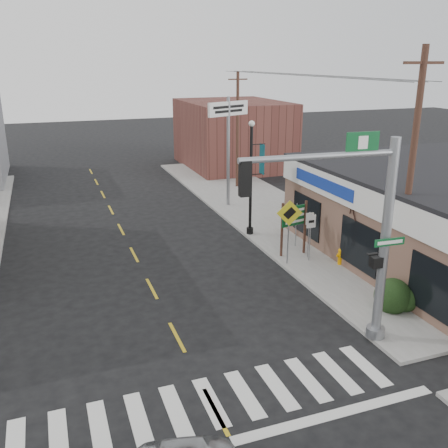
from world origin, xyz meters
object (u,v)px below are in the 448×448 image
object	(u,v)px
fire_hydrant	(341,256)
utility_pole_far	(237,129)
guide_sign	(294,221)
utility_pole_near	(410,176)
traffic_signal_pole	(365,223)
dance_center_sign	(228,124)
lamp_post	(252,170)
bare_tree	(364,194)

from	to	relation	value
fire_hydrant	utility_pole_far	world-z (taller)	utility_pole_far
fire_hydrant	utility_pole_far	distance (m)	15.76
guide_sign	utility_pole_far	world-z (taller)	utility_pole_far
utility_pole_near	utility_pole_far	world-z (taller)	utility_pole_near
traffic_signal_pole	utility_pole_near	world-z (taller)	utility_pole_near
guide_sign	dance_center_sign	bearing A→B (deg)	75.96
fire_hydrant	lamp_post	size ratio (longest dim) A/B	0.13
traffic_signal_pole	utility_pole_far	size ratio (longest dim) A/B	0.85
utility_pole_far	dance_center_sign	bearing A→B (deg)	-118.41
lamp_post	utility_pole_near	distance (m)	9.13
traffic_signal_pole	lamp_post	distance (m)	11.08
guide_sign	lamp_post	xyz separation A→B (m)	(-0.68, 3.49, 1.75)
utility_pole_near	utility_pole_far	xyz separation A→B (m)	(0.57, 18.67, -0.65)
lamp_post	utility_pole_far	bearing A→B (deg)	93.34
guide_sign	lamp_post	distance (m)	3.96
bare_tree	utility_pole_near	xyz separation A→B (m)	(-0.10, -2.78, 1.41)
bare_tree	utility_pole_far	bearing A→B (deg)	88.30
lamp_post	utility_pole_far	distance (m)	10.51
fire_hydrant	utility_pole_near	size ratio (longest dim) A/B	0.08
guide_sign	fire_hydrant	size ratio (longest dim) A/B	3.34
bare_tree	traffic_signal_pole	bearing A→B (deg)	-125.33
fire_hydrant	utility_pole_far	size ratio (longest dim) A/B	0.10
fire_hydrant	bare_tree	distance (m)	3.05
guide_sign	utility_pole_near	distance (m)	6.31
traffic_signal_pole	utility_pole_near	xyz separation A→B (m)	(3.54, 2.36, 0.71)
fire_hydrant	dance_center_sign	world-z (taller)	dance_center_sign
dance_center_sign	fire_hydrant	bearing A→B (deg)	-106.61
dance_center_sign	bare_tree	xyz separation A→B (m)	(1.85, -11.54, -1.70)
traffic_signal_pole	bare_tree	xyz separation A→B (m)	(3.64, 5.14, -0.70)
fire_hydrant	dance_center_sign	distance (m)	11.95
dance_center_sign	utility_pole_near	world-z (taller)	utility_pole_near
dance_center_sign	utility_pole_near	size ratio (longest dim) A/B	0.72
bare_tree	utility_pole_near	world-z (taller)	utility_pole_near
dance_center_sign	utility_pole_far	distance (m)	5.02
lamp_post	utility_pole_far	xyz separation A→B (m)	(3.14, 10.01, 0.69)
guide_sign	fire_hydrant	bearing A→B (deg)	-64.09
fire_hydrant	lamp_post	distance (m)	6.45
traffic_signal_pole	bare_tree	size ratio (longest dim) A/B	1.60
lamp_post	utility_pole_near	world-z (taller)	utility_pole_near
fire_hydrant	bare_tree	size ratio (longest dim) A/B	0.18
fire_hydrant	utility_pole_near	xyz separation A→B (m)	(0.43, -3.38, 4.36)
dance_center_sign	utility_pole_near	xyz separation A→B (m)	(1.75, -14.32, -0.29)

